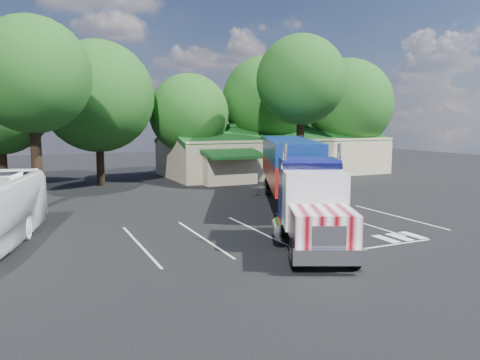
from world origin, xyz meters
name	(u,v)px	position (x,y,z in m)	size (l,w,h in m)	color
ground	(217,212)	(0.00, 0.00, 0.00)	(120.00, 120.00, 0.00)	black
event_hall	(272,154)	(13.74, 17.81, 2.21)	(24.20, 14.12, 5.55)	tan
tree_row_c	(98,97)	(-5.00, 16.20, 8.04)	(10.00, 10.00, 13.05)	black
tree_row_d	(189,114)	(4.00, 17.50, 6.58)	(8.00, 8.00, 10.60)	black
tree_row_e	(266,100)	(13.00, 18.00, 8.09)	(9.60, 9.60, 12.90)	black
tree_row_f	(347,104)	(23.00, 16.80, 7.79)	(10.40, 10.40, 13.00)	black
tree_near_left	(32,75)	(-10.50, 6.00, 8.81)	(7.60, 7.60, 12.65)	black
tree_near_right	(301,80)	(11.50, 8.50, 9.46)	(8.00, 8.00, 13.50)	black
semi_truck	(293,170)	(4.42, -2.08, 2.73)	(12.13, 22.11, 4.83)	black
woman	(285,214)	(1.60, -6.00, 0.85)	(0.62, 0.41, 1.70)	black
bicycle	(261,191)	(5.50, 4.49, 0.45)	(0.59, 1.70, 0.89)	black
silver_sedan	(275,173)	(12.00, 14.00, 0.61)	(1.29, 3.69, 1.22)	#9A9DA2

